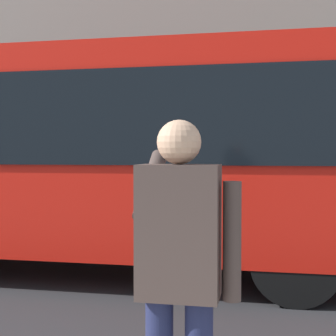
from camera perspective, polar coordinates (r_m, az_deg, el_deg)
name	(u,v)px	position (r m, az deg, el deg)	size (l,w,h in m)	color
ground_plane	(146,271)	(7.04, -2.59, -12.09)	(60.00, 60.00, 0.00)	#2B2B2D
red_bus	(74,153)	(7.04, -11.06, 1.72)	(9.05, 2.54, 3.08)	red
pedestrian_photographer	(180,263)	(2.43, 1.44, -11.19)	(0.53, 0.52, 1.70)	#1E2347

